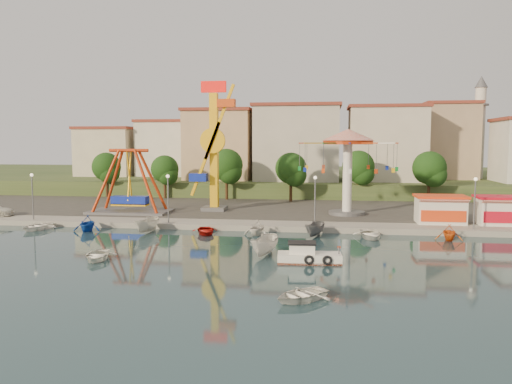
% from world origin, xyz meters
% --- Properties ---
extents(ground, '(200.00, 200.00, 0.00)m').
position_xyz_m(ground, '(0.00, 0.00, 0.00)').
color(ground, '#132D34').
rests_on(ground, ground).
extents(quay_deck, '(200.00, 100.00, 0.60)m').
position_xyz_m(quay_deck, '(0.00, 62.00, 0.30)').
color(quay_deck, '#9E998E').
rests_on(quay_deck, ground).
extents(asphalt_pad, '(90.00, 28.00, 0.01)m').
position_xyz_m(asphalt_pad, '(0.00, 30.00, 0.60)').
color(asphalt_pad, '#4C4944').
rests_on(asphalt_pad, quay_deck).
extents(hill_terrace, '(200.00, 60.00, 3.00)m').
position_xyz_m(hill_terrace, '(0.00, 67.00, 1.50)').
color(hill_terrace, '#384C26').
rests_on(hill_terrace, ground).
extents(pirate_ship_ride, '(10.00, 5.00, 8.00)m').
position_xyz_m(pirate_ship_ride, '(-15.11, 19.68, 4.39)').
color(pirate_ship_ride, '#59595E').
rests_on(pirate_ship_ride, quay_deck).
extents(kamikaze_tower, '(4.54, 3.10, 16.50)m').
position_xyz_m(kamikaze_tower, '(-4.92, 23.05, 8.57)').
color(kamikaze_tower, '#59595E').
rests_on(kamikaze_tower, quay_deck).
extents(wave_swinger, '(11.60, 11.60, 10.40)m').
position_xyz_m(wave_swinger, '(11.70, 21.91, 8.20)').
color(wave_swinger, '#59595E').
rests_on(wave_swinger, quay_deck).
extents(booth_left, '(5.40, 3.78, 3.08)m').
position_xyz_m(booth_left, '(21.48, 16.49, 2.16)').
color(booth_left, white).
rests_on(booth_left, quay_deck).
extents(booth_mid, '(5.40, 3.78, 3.08)m').
position_xyz_m(booth_mid, '(27.81, 16.49, 2.16)').
color(booth_mid, white).
rests_on(booth_mid, quay_deck).
extents(lamp_post_0, '(0.14, 0.14, 5.00)m').
position_xyz_m(lamp_post_0, '(-24.00, 13.00, 3.10)').
color(lamp_post_0, '#59595E').
rests_on(lamp_post_0, quay_deck).
extents(lamp_post_1, '(0.14, 0.14, 5.00)m').
position_xyz_m(lamp_post_1, '(-8.00, 13.00, 3.10)').
color(lamp_post_1, '#59595E').
rests_on(lamp_post_1, quay_deck).
extents(lamp_post_2, '(0.14, 0.14, 5.00)m').
position_xyz_m(lamp_post_2, '(8.00, 13.00, 3.10)').
color(lamp_post_2, '#59595E').
rests_on(lamp_post_2, quay_deck).
extents(lamp_post_3, '(0.14, 0.14, 5.00)m').
position_xyz_m(lamp_post_3, '(24.00, 13.00, 3.10)').
color(lamp_post_3, '#59595E').
rests_on(lamp_post_3, quay_deck).
extents(tree_0, '(4.60, 4.60, 7.19)m').
position_xyz_m(tree_0, '(-26.00, 36.98, 5.47)').
color(tree_0, '#382314').
rests_on(tree_0, quay_deck).
extents(tree_1, '(4.35, 4.35, 6.80)m').
position_xyz_m(tree_1, '(-16.00, 36.24, 5.20)').
color(tree_1, '#382314').
rests_on(tree_1, quay_deck).
extents(tree_2, '(5.02, 5.02, 7.85)m').
position_xyz_m(tree_2, '(-6.00, 35.81, 5.92)').
color(tree_2, '#382314').
rests_on(tree_2, quay_deck).
extents(tree_3, '(4.68, 4.68, 7.32)m').
position_xyz_m(tree_3, '(4.00, 34.36, 5.55)').
color(tree_3, '#382314').
rests_on(tree_3, quay_deck).
extents(tree_4, '(4.86, 4.86, 7.60)m').
position_xyz_m(tree_4, '(14.00, 37.35, 5.75)').
color(tree_4, '#382314').
rests_on(tree_4, quay_deck).
extents(tree_5, '(4.83, 4.83, 7.54)m').
position_xyz_m(tree_5, '(24.00, 35.54, 5.71)').
color(tree_5, '#382314').
rests_on(tree_5, quay_deck).
extents(building_0, '(9.26, 9.53, 11.87)m').
position_xyz_m(building_0, '(-33.37, 46.06, 8.93)').
color(building_0, beige).
rests_on(building_0, hill_terrace).
extents(building_1, '(12.33, 9.01, 8.63)m').
position_xyz_m(building_1, '(-21.33, 51.38, 7.32)').
color(building_1, silver).
rests_on(building_1, hill_terrace).
extents(building_2, '(11.95, 9.28, 11.23)m').
position_xyz_m(building_2, '(-8.19, 51.96, 8.62)').
color(building_2, tan).
rests_on(building_2, hill_terrace).
extents(building_3, '(12.59, 10.50, 9.20)m').
position_xyz_m(building_3, '(5.60, 48.80, 7.60)').
color(building_3, beige).
rests_on(building_3, hill_terrace).
extents(building_4, '(10.75, 9.23, 9.24)m').
position_xyz_m(building_4, '(19.07, 52.20, 7.62)').
color(building_4, beige).
rests_on(building_4, hill_terrace).
extents(building_5, '(12.77, 10.96, 11.21)m').
position_xyz_m(building_5, '(32.37, 50.33, 8.61)').
color(building_5, tan).
rests_on(building_5, hill_terrace).
extents(minaret, '(2.80, 2.80, 18.00)m').
position_xyz_m(minaret, '(36.00, 54.00, 12.55)').
color(minaret, silver).
rests_on(minaret, hill_terrace).
extents(cabin_motorboat, '(5.06, 2.22, 1.74)m').
position_xyz_m(cabin_motorboat, '(7.75, -0.98, 0.46)').
color(cabin_motorboat, white).
rests_on(cabin_motorboat, ground).
extents(rowboat_a, '(3.23, 4.05, 0.75)m').
position_xyz_m(rowboat_a, '(-8.93, -2.43, 0.38)').
color(rowboat_a, white).
rests_on(rowboat_a, ground).
extents(rowboat_b, '(4.36, 4.31, 0.74)m').
position_xyz_m(rowboat_b, '(7.68, -10.56, 0.37)').
color(rowboat_b, white).
rests_on(rowboat_b, ground).
extents(skiff, '(2.57, 4.75, 1.74)m').
position_xyz_m(skiff, '(4.18, 0.75, 0.87)').
color(skiff, silver).
rests_on(skiff, ground).
extents(moored_boat_0, '(3.83, 4.54, 0.80)m').
position_xyz_m(moored_boat_0, '(-21.58, 9.80, 0.40)').
color(moored_boat_0, white).
rests_on(moored_boat_0, ground).
extents(moored_boat_1, '(3.25, 3.63, 1.73)m').
position_xyz_m(moored_boat_1, '(-15.89, 9.80, 0.86)').
color(moored_boat_1, '#1444B2').
rests_on(moored_boat_1, ground).
extents(moored_boat_2, '(2.26, 4.37, 1.61)m').
position_xyz_m(moored_boat_2, '(-9.29, 9.80, 0.80)').
color(moored_boat_2, beige).
rests_on(moored_boat_2, ground).
extents(moored_boat_3, '(3.58, 4.28, 0.76)m').
position_xyz_m(moored_boat_3, '(-3.06, 9.80, 0.38)').
color(moored_boat_3, '#AC130D').
rests_on(moored_boat_3, ground).
extents(moored_boat_4, '(3.36, 3.63, 1.58)m').
position_xyz_m(moored_boat_4, '(2.25, 9.80, 0.79)').
color(moored_boat_4, silver).
rests_on(moored_boat_4, ground).
extents(moored_boat_5, '(2.55, 4.16, 1.51)m').
position_xyz_m(moored_boat_5, '(8.10, 9.80, 0.75)').
color(moored_boat_5, slate).
rests_on(moored_boat_5, ground).
extents(moored_boat_6, '(3.50, 4.49, 0.85)m').
position_xyz_m(moored_boat_6, '(13.49, 9.80, 0.43)').
color(moored_boat_6, white).
rests_on(moored_boat_6, ground).
extents(moored_boat_7, '(3.07, 3.39, 1.57)m').
position_xyz_m(moored_boat_7, '(20.87, 9.80, 0.78)').
color(moored_boat_7, '#E45A14').
rests_on(moored_boat_7, ground).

